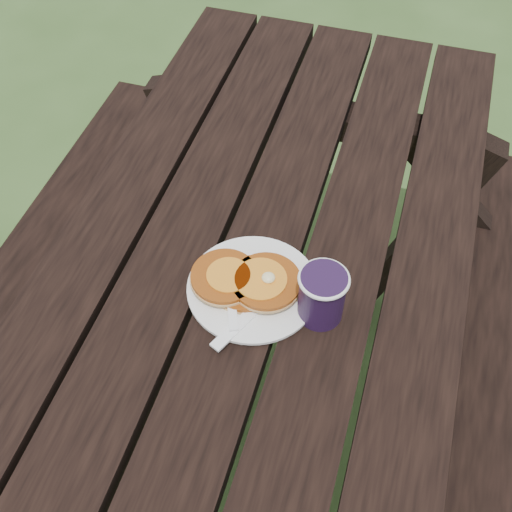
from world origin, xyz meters
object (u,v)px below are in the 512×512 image
(pancake_stack, at_px, (247,281))
(coffee_cup, at_px, (322,293))
(plate, at_px, (253,288))
(picnic_table, at_px, (241,411))

(pancake_stack, relative_size, coffee_cup, 1.90)
(plate, bearing_deg, pancake_stack, -175.60)
(picnic_table, xyz_separation_m, pancake_stack, (0.00, 0.05, 0.41))
(picnic_table, distance_m, coffee_cup, 0.46)
(plate, height_order, coffee_cup, coffee_cup)
(pancake_stack, distance_m, coffee_cup, 0.14)
(plate, xyz_separation_m, pancake_stack, (-0.01, -0.00, 0.02))
(picnic_table, height_order, pancake_stack, pancake_stack)
(plate, relative_size, pancake_stack, 1.17)
(picnic_table, relative_size, plate, 8.10)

